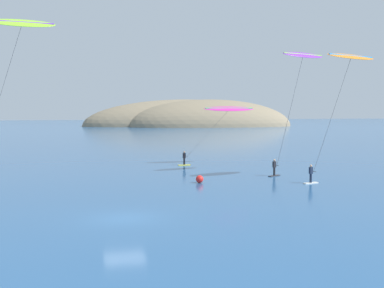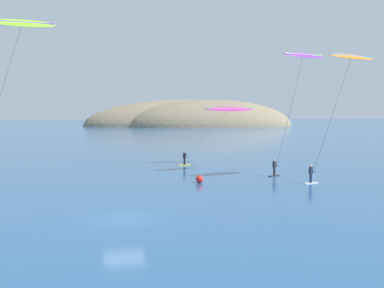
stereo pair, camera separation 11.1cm
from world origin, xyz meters
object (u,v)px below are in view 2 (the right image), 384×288
Objects in this scene: kitesurfer_purple at (300,66)px; kitesurfer_orange at (349,64)px; kitesurfer_lime at (18,35)px; marker_buoy at (199,179)px; kitesurfer_magenta at (226,112)px.

kitesurfer_orange is at bearing -61.44° from kitesurfer_purple.
kitesurfer_lime is (-26.99, -3.27, 1.68)m from kitesurfer_purple.
kitesurfer_purple is 1.05× the size of kitesurfer_orange.
kitesurfer_purple is 16.28m from marker_buoy.
marker_buoy is at bearing 175.68° from kitesurfer_orange.
kitesurfer_purple is at bearing 17.78° from marker_buoy.
kitesurfer_orange is 17.76m from marker_buoy.
kitesurfer_purple is 27.24m from kitesurfer_lime.
marker_buoy is at bearing -162.22° from kitesurfer_purple.
marker_buoy is (15.40, -0.45, -12.49)m from kitesurfer_lime.
kitesurfer_purple is 0.88× the size of kitesurfer_lime.
kitesurfer_lime is (-29.60, 1.52, 1.87)m from kitesurfer_orange.
kitesurfer_lime is 19.84m from marker_buoy.
kitesurfer_magenta is 0.80× the size of kitesurfer_orange.
kitesurfer_orange reaches higher than kitesurfer_magenta.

